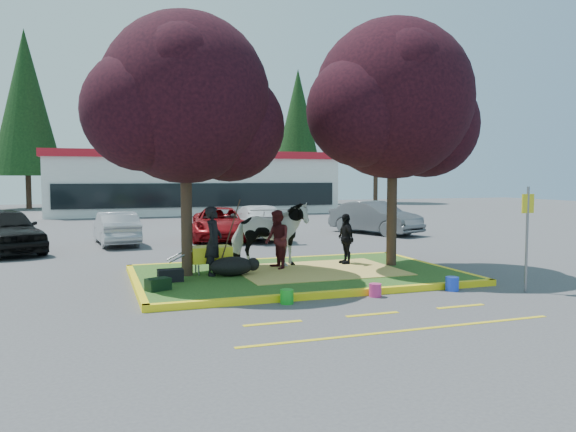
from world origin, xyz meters
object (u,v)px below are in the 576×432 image
object	(u,v)px
handler	(214,241)
bucket_pink	(375,290)
wheelbarrow	(211,255)
car_silver	(116,228)
cow	(270,235)
sign_post	(527,227)
bucket_blue	(452,284)
car_black	(4,230)
calf	(232,266)
bucket_green	(287,297)

from	to	relation	value
handler	bucket_pink	world-z (taller)	handler
wheelbarrow	car_silver	xyz separation A→B (m)	(-2.03, 8.50, 0.01)
cow	bucket_pink	size ratio (longest dim) A/B	7.27
sign_post	bucket_blue	distance (m)	2.11
cow	car_black	world-z (taller)	cow
car_silver	handler	bearing A→B (deg)	97.21
calf	sign_post	world-z (taller)	sign_post
wheelbarrow	sign_post	distance (m)	7.64
sign_post	bucket_green	world-z (taller)	sign_post
bucket_green	bucket_pink	xyz separation A→B (m)	(2.05, 0.00, -0.00)
calf	bucket_pink	xyz separation A→B (m)	(2.55, -2.77, -0.24)
bucket_pink	sign_post	bearing A→B (deg)	-10.68
cow	sign_post	world-z (taller)	sign_post
cow	car_black	distance (m)	10.11
sign_post	bucket_pink	distance (m)	3.80
handler	bucket_pink	bearing A→B (deg)	-107.44
bucket_blue	wheelbarrow	bearing A→B (deg)	146.06
calf	bucket_green	bearing A→B (deg)	-97.63
cow	bucket_green	size ratio (longest dim) A/B	7.12
bucket_green	bucket_pink	bearing A→B (deg)	0.00
car_silver	wheelbarrow	bearing A→B (deg)	97.72
car_black	car_silver	size ratio (longest dim) A/B	1.20
calf	wheelbarrow	distance (m)	0.73
bucket_blue	handler	bearing A→B (deg)	148.74
handler	car_silver	bearing A→B (deg)	40.88
cow	calf	xyz separation A→B (m)	(-1.31, -1.01, -0.66)
sign_post	bucket_blue	world-z (taller)	sign_post
cow	car_silver	world-z (taller)	cow
bucket_pink	car_silver	bearing A→B (deg)	112.86
wheelbarrow	bucket_pink	xyz separation A→B (m)	(2.96, -3.33, -0.48)
handler	bucket_blue	xyz separation A→B (m)	(4.95, -3.00, -0.86)
sign_post	calf	bearing A→B (deg)	147.62
cow	sign_post	size ratio (longest dim) A/B	0.88
cow	sign_post	bearing A→B (deg)	-115.19
cow	handler	world-z (taller)	cow
calf	handler	bearing A→B (deg)	131.66
wheelbarrow	bucket_blue	size ratio (longest dim) A/B	5.67
bucket_pink	bucket_blue	distance (m)	1.99
handler	bucket_green	world-z (taller)	handler
sign_post	bucket_blue	bearing A→B (deg)	153.53
bucket_blue	car_black	world-z (taller)	car_black
car_black	sign_post	bearing A→B (deg)	-64.29
sign_post	cow	bearing A→B (deg)	134.08
handler	sign_post	distance (m)	7.44
cow	sign_post	distance (m)	6.51
wheelbarrow	calf	bearing A→B (deg)	-55.03
calf	bucket_green	distance (m)	2.82
handler	wheelbarrow	world-z (taller)	handler
handler	cow	bearing A→B (deg)	-37.92
calf	car_silver	world-z (taller)	car_silver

